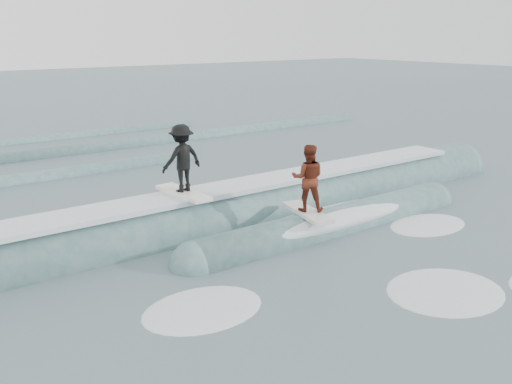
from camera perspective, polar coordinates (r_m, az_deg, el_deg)
ground at (r=12.82m, az=12.85°, el=-9.36°), size 160.00×160.00×0.00m
breaking_wave at (r=16.62m, az=-0.19°, el=-2.88°), size 23.73×3.80×2.05m
surfer_black at (r=15.35m, az=-7.42°, el=3.13°), size 1.22×2.03×1.92m
surfer_red at (r=15.17m, az=5.21°, el=1.09°), size 1.11×2.07×1.90m
whitewater at (r=12.78m, az=11.58°, el=-9.36°), size 14.89×6.08×0.10m
far_swells at (r=26.95m, az=-17.80°, el=3.53°), size 35.66×8.65×0.80m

